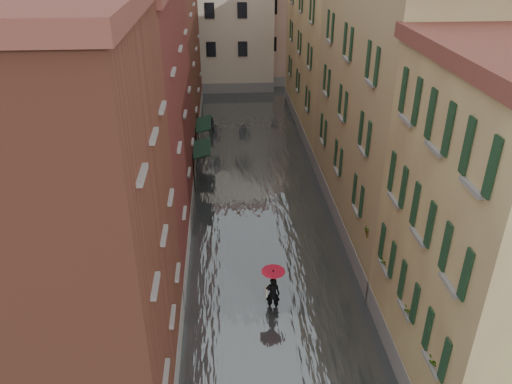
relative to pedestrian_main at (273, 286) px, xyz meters
name	(u,v)px	position (x,y,z in m)	size (l,w,h in m)	color
ground	(281,342)	(0.17, -1.95, -1.29)	(120.00, 120.00, 0.00)	#525255
floodwater	(258,190)	(0.17, 11.05, -1.19)	(10.00, 60.00, 0.20)	#474D4F
building_left_near	(61,241)	(-6.83, -3.95, 5.21)	(6.00, 8.00, 13.00)	brown
building_left_mid	(123,122)	(-6.83, 7.05, 4.96)	(6.00, 14.00, 12.50)	#571C1B
building_left_far	(155,44)	(-6.83, 22.05, 5.71)	(6.00, 16.00, 14.00)	brown
building_right_near	(508,244)	(7.17, -3.95, 4.46)	(6.00, 8.00, 11.50)	olive
building_right_mid	(401,111)	(7.17, 7.05, 5.21)	(6.00, 14.00, 13.00)	#96865B
building_right_far	(337,58)	(7.17, 22.05, 4.46)	(6.00, 16.00, 11.50)	olive
building_end_cream	(211,20)	(-2.83, 36.05, 5.21)	(12.00, 9.00, 13.00)	beige
building_end_pink	(296,20)	(6.17, 38.05, 4.71)	(10.00, 9.00, 12.00)	tan
awning_near	(201,149)	(-3.32, 12.26, 1.18)	(1.09, 2.90, 2.80)	black
awning_far	(203,125)	(-3.32, 16.60, 1.18)	(1.09, 3.01, 2.80)	black
window_planters	(399,280)	(4.29, -2.70, 2.22)	(0.59, 8.23, 0.84)	#A14634
pedestrian_main	(273,286)	(0.00, 0.00, 0.00)	(1.04, 1.04, 2.06)	black
pedestrian_far	(212,126)	(-2.79, 20.92, -0.55)	(0.72, 0.56, 1.47)	black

